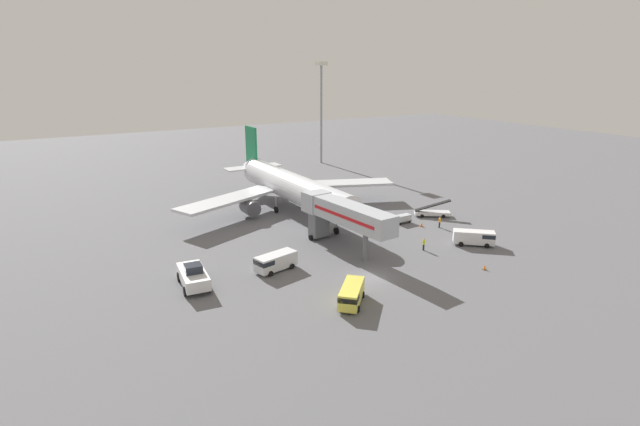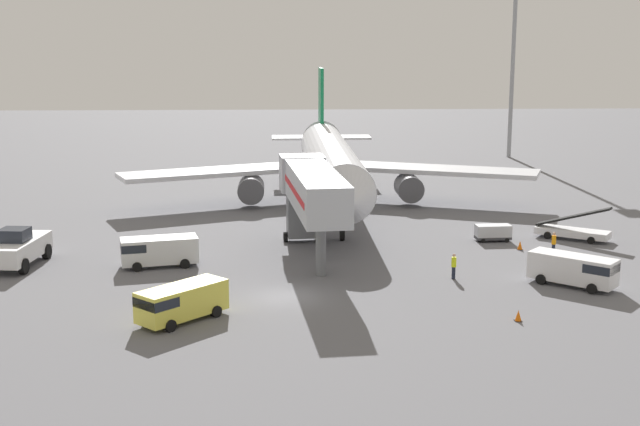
% 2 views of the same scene
% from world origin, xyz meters
% --- Properties ---
extents(ground_plane, '(300.00, 300.00, 0.00)m').
position_xyz_m(ground_plane, '(0.00, 0.00, 0.00)').
color(ground_plane, slate).
extents(airplane_at_gate, '(41.08, 42.66, 12.83)m').
position_xyz_m(airplane_at_gate, '(4.54, 29.30, 4.30)').
color(airplane_at_gate, silver).
rests_on(airplane_at_gate, ground).
extents(jet_bridge, '(4.79, 16.88, 6.85)m').
position_xyz_m(jet_bridge, '(2.07, 9.74, 5.06)').
color(jet_bridge, '#B2B7C1').
rests_on(jet_bridge, ground).
extents(pushback_tug, '(3.49, 6.74, 2.80)m').
position_xyz_m(pushback_tug, '(-18.94, 8.20, 1.30)').
color(pushback_tug, white).
rests_on(pushback_tug, ground).
extents(belt_loader_truck, '(5.83, 4.75, 2.90)m').
position_xyz_m(belt_loader_truck, '(23.36, 14.72, 0.74)').
color(belt_loader_truck, white).
rests_on(belt_loader_truck, ground).
extents(service_van_far_right, '(5.67, 3.22, 2.09)m').
position_xyz_m(service_van_far_right, '(-8.98, 7.63, 1.20)').
color(service_van_far_right, silver).
rests_on(service_van_far_right, ground).
extents(service_van_near_left, '(5.40, 5.08, 2.06)m').
position_xyz_m(service_van_near_left, '(19.00, 1.45, 1.18)').
color(service_van_near_left, white).
rests_on(service_van_near_left, ground).
extents(service_van_mid_right, '(5.18, 5.28, 2.06)m').
position_xyz_m(service_van_mid_right, '(-5.91, -4.55, 1.19)').
color(service_van_mid_right, '#E5DB4C').
rests_on(service_van_mid_right, ground).
extents(baggage_cart_rear_left, '(2.84, 1.41, 1.32)m').
position_xyz_m(baggage_cart_rear_left, '(16.79, 14.40, 0.74)').
color(baggage_cart_rear_left, '#38383D').
rests_on(baggage_cart_rear_left, ground).
extents(ground_crew_worker_foreground, '(0.44, 0.44, 1.74)m').
position_xyz_m(ground_crew_worker_foreground, '(20.22, 9.69, 0.92)').
color(ground_crew_worker_foreground, '#1E2333').
rests_on(ground_crew_worker_foreground, ground).
extents(ground_crew_worker_midground, '(0.35, 0.35, 1.74)m').
position_xyz_m(ground_crew_worker_midground, '(11.45, 3.56, 0.92)').
color(ground_crew_worker_midground, '#1E2333').
rests_on(ground_crew_worker_midground, ground).
extents(safety_cone_alpha, '(0.45, 0.45, 0.69)m').
position_xyz_m(safety_cone_alpha, '(18.18, 11.46, 0.34)').
color(safety_cone_alpha, black).
rests_on(safety_cone_alpha, ground).
extents(safety_cone_bravo, '(0.43, 0.43, 0.66)m').
position_xyz_m(safety_cone_bravo, '(13.42, -5.35, 0.33)').
color(safety_cone_bravo, black).
rests_on(safety_cone_bravo, ground).
extents(apron_light_mast, '(2.40, 2.40, 25.06)m').
position_xyz_m(apron_light_mast, '(31.27, 64.38, 17.45)').
color(apron_light_mast, '#93969B').
rests_on(apron_light_mast, ground).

